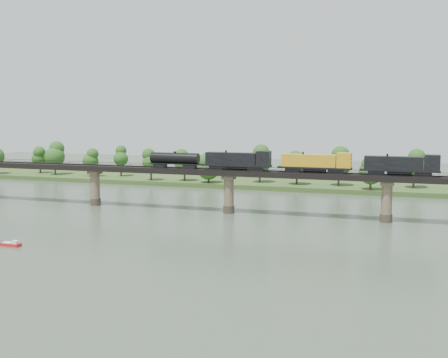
% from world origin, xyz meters
% --- Properties ---
extents(ground, '(400.00, 400.00, 0.00)m').
position_xyz_m(ground, '(0.00, 0.00, 0.00)').
color(ground, '#374435').
rests_on(ground, ground).
extents(far_bank, '(300.00, 24.00, 1.60)m').
position_xyz_m(far_bank, '(0.00, 85.00, 0.80)').
color(far_bank, '#304B1E').
rests_on(far_bank, ground).
extents(bridge, '(236.00, 30.00, 11.50)m').
position_xyz_m(bridge, '(0.00, 30.00, 5.46)').
color(bridge, '#473A2D').
rests_on(bridge, ground).
extents(bridge_superstructure, '(220.00, 4.90, 0.75)m').
position_xyz_m(bridge_superstructure, '(0.00, 30.00, 11.79)').
color(bridge_superstructure, black).
rests_on(bridge_superstructure, bridge).
extents(far_treeline, '(289.06, 17.54, 13.60)m').
position_xyz_m(far_treeline, '(-8.21, 80.52, 8.83)').
color(far_treeline, '#382619').
rests_on(far_treeline, far_bank).
extents(freight_train, '(74.45, 2.90, 5.12)m').
position_xyz_m(freight_train, '(15.81, 30.00, 13.95)').
color(freight_train, black).
rests_on(freight_train, bridge).
extents(motorboat, '(4.33, 1.69, 1.20)m').
position_xyz_m(motorboat, '(-30.40, -18.38, 0.41)').
color(motorboat, red).
rests_on(motorboat, ground).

